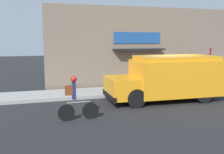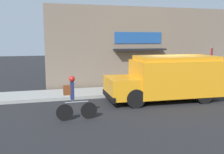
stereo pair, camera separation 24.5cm
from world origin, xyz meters
name	(u,v)px [view 1 (the left image)]	position (x,y,z in m)	size (l,w,h in m)	color
ground_plane	(168,94)	(0.00, 0.00, 0.00)	(70.00, 70.00, 0.00)	#232326
sidewalk	(159,89)	(0.00, 1.10, 0.08)	(28.00, 2.21, 0.16)	#999993
storefront	(149,47)	(-0.02, 2.49, 2.46)	(12.89, 0.86, 4.91)	#756656
school_bus	(168,77)	(-0.80, -1.35, 1.13)	(5.53, 2.75, 2.18)	orange
cyclist	(75,98)	(-5.64, -3.19, 0.83)	(1.54, 0.22, 1.66)	black
stop_sign_post	(210,60)	(2.90, 0.43, 1.73)	(0.45, 0.45, 2.35)	slate
trash_bin	(180,79)	(1.52, 1.34, 0.57)	(0.59, 0.59, 0.82)	#2D5138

